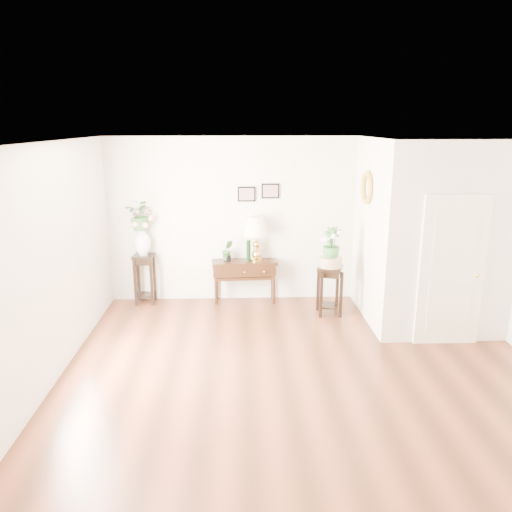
{
  "coord_description": "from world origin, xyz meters",
  "views": [
    {
      "loc": [
        -0.8,
        -5.62,
        3.0
      ],
      "look_at": [
        -0.55,
        1.3,
        1.15
      ],
      "focal_mm": 35.0,
      "sensor_mm": 36.0,
      "label": 1
    }
  ],
  "objects_px": {
    "plant_stand_b": "(329,290)",
    "plant_stand_a": "(145,279)",
    "console_table": "(245,281)",
    "table_lamp": "(256,241)"
  },
  "relations": [
    {
      "from": "console_table",
      "to": "plant_stand_b",
      "type": "bearing_deg",
      "value": -28.86
    },
    {
      "from": "plant_stand_a",
      "to": "table_lamp",
      "type": "bearing_deg",
      "value": 0.0
    },
    {
      "from": "console_table",
      "to": "plant_stand_b",
      "type": "height_order",
      "value": "plant_stand_b"
    },
    {
      "from": "table_lamp",
      "to": "plant_stand_b",
      "type": "bearing_deg",
      "value": -28.59
    },
    {
      "from": "plant_stand_a",
      "to": "console_table",
      "type": "bearing_deg",
      "value": 0.0
    },
    {
      "from": "console_table",
      "to": "plant_stand_a",
      "type": "height_order",
      "value": "plant_stand_a"
    },
    {
      "from": "console_table",
      "to": "plant_stand_a",
      "type": "distance_m",
      "value": 1.71
    },
    {
      "from": "plant_stand_b",
      "to": "plant_stand_a",
      "type": "bearing_deg",
      "value": 168.4
    },
    {
      "from": "console_table",
      "to": "plant_stand_a",
      "type": "relative_size",
      "value": 1.29
    },
    {
      "from": "plant_stand_a",
      "to": "plant_stand_b",
      "type": "relative_size",
      "value": 1.08
    }
  ]
}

